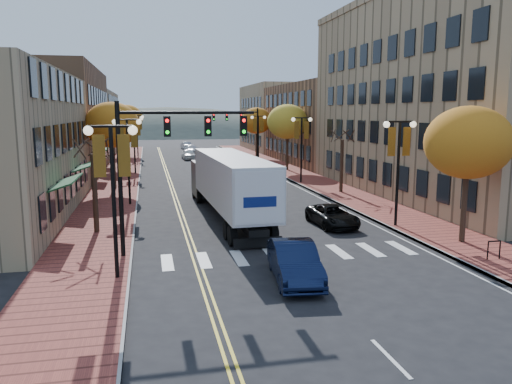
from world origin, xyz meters
TOP-DOWN VIEW (x-y plane):
  - ground at (0.00, 0.00)m, footprint 200.00×200.00m
  - sidewalk_left at (-9.00, 32.50)m, footprint 4.00×85.00m
  - sidewalk_right at (9.00, 32.50)m, footprint 4.00×85.00m
  - building_left_mid at (-17.00, 36.00)m, footprint 12.00×24.00m
  - building_left_far at (-17.00, 61.00)m, footprint 12.00×26.00m
  - building_right_near at (18.50, 16.00)m, footprint 15.00×28.00m
  - building_right_mid at (18.50, 42.00)m, footprint 15.00×24.00m
  - building_right_far at (18.50, 64.00)m, footprint 15.00×20.00m
  - tree_left_a at (-9.00, 8.00)m, footprint 0.28×0.28m
  - tree_left_b at (-9.00, 24.00)m, footprint 4.48×4.48m
  - tree_left_c at (-9.00, 40.00)m, footprint 4.16×4.16m
  - tree_left_d at (-9.00, 58.00)m, footprint 4.61×4.61m
  - tree_right_a at (9.00, 2.00)m, footprint 4.16×4.16m
  - tree_right_b at (9.00, 18.00)m, footprint 0.28×0.28m
  - tree_right_c at (9.00, 34.00)m, footprint 4.48×4.48m
  - tree_right_d at (9.00, 50.00)m, footprint 4.35×4.35m
  - lamp_left_a at (-7.50, 0.00)m, footprint 1.96×0.36m
  - lamp_left_b at (-7.50, 16.00)m, footprint 1.96×0.36m
  - lamp_left_c at (-7.50, 34.00)m, footprint 1.96×0.36m
  - lamp_left_d at (-7.50, 52.00)m, footprint 1.96×0.36m
  - lamp_right_a at (7.50, 6.00)m, footprint 1.96×0.36m
  - lamp_right_b at (7.50, 24.00)m, footprint 1.96×0.36m
  - lamp_right_c at (7.50, 42.00)m, footprint 1.96×0.36m
  - traffic_mast_near at (-5.48, 3.00)m, footprint 6.10×0.35m
  - traffic_mast_far at (5.48, 42.00)m, footprint 6.10×0.34m
  - semi_truck at (-1.43, 10.63)m, footprint 3.11×16.02m
  - navy_sedan at (-0.73, -1.45)m, footprint 2.10×4.75m
  - black_suv at (4.13, 7.18)m, footprint 2.18×4.44m
  - car_far_white at (-0.63, 50.07)m, footprint 1.91×4.28m
  - car_far_silver at (0.50, 58.93)m, footprint 2.25×4.94m
  - car_far_oncoming at (0.50, 69.68)m, footprint 1.78×4.08m

SIDE VIEW (x-z plane):
  - ground at x=0.00m, z-range 0.00..0.00m
  - sidewalk_left at x=-9.00m, z-range 0.00..0.15m
  - sidewalk_right at x=9.00m, z-range 0.00..0.15m
  - black_suv at x=4.13m, z-range 0.00..1.21m
  - car_far_oncoming at x=0.50m, z-range 0.00..1.30m
  - car_far_silver at x=0.50m, z-range 0.00..1.40m
  - car_far_white at x=-0.63m, z-range 0.00..1.43m
  - navy_sedan at x=-0.73m, z-range 0.00..1.52m
  - tree_left_a at x=-9.00m, z-range 0.15..4.35m
  - tree_right_b at x=9.00m, z-range 0.15..4.35m
  - semi_truck at x=-1.43m, z-range 0.34..4.32m
  - lamp_left_a at x=-7.50m, z-range 1.27..7.32m
  - lamp_left_b at x=-7.50m, z-range 1.27..7.32m
  - lamp_left_c at x=-7.50m, z-range 1.27..7.32m
  - lamp_left_d at x=-7.50m, z-range 1.27..7.32m
  - lamp_right_a at x=7.50m, z-range 1.27..7.32m
  - lamp_right_b at x=7.50m, z-range 1.27..7.32m
  - lamp_right_c at x=7.50m, z-range 1.27..7.32m
  - building_left_far at x=-17.00m, z-range 0.00..9.50m
  - traffic_mast_near at x=-5.48m, z-range 1.42..8.42m
  - traffic_mast_far at x=5.48m, z-range 1.42..8.42m
  - building_right_mid at x=18.50m, z-range 0.00..10.00m
  - tree_left_c at x=-9.00m, z-range 1.71..8.40m
  - tree_right_a at x=9.00m, z-range 1.71..8.40m
  - tree_right_d at x=9.00m, z-range 1.79..8.79m
  - tree_left_b at x=-9.00m, z-range 1.84..9.05m
  - tree_right_c at x=9.00m, z-range 1.84..9.05m
  - building_left_mid at x=-17.00m, z-range 0.00..11.00m
  - building_right_far at x=18.50m, z-range 0.00..11.00m
  - tree_left_d at x=-9.00m, z-range 1.89..9.31m
  - building_right_near at x=18.50m, z-range 0.00..15.00m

